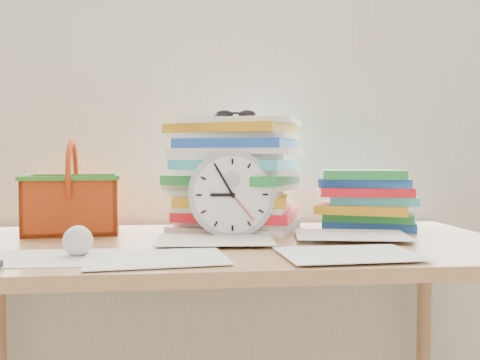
{
  "coord_description": "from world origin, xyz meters",
  "views": [
    {
      "loc": [
        -0.11,
        0.29,
        0.96
      ],
      "look_at": [
        0.03,
        1.6,
        0.9
      ],
      "focal_mm": 40.0,
      "sensor_mm": 36.0,
      "label": 1
    }
  ],
  "objects": [
    {
      "name": "crumpled_ball",
      "position": [
        -0.33,
        1.44,
        0.78
      ],
      "size": [
        0.06,
        0.06,
        0.06
      ],
      "primitive_type": "sphere",
      "color": "white",
      "rests_on": "desk"
    },
    {
      "name": "clock",
      "position": [
        0.01,
        1.67,
        0.86
      ],
      "size": [
        0.22,
        0.04,
        0.22
      ],
      "primitive_type": "cylinder",
      "rotation": [
        1.57,
        0.0,
        0.0
      ],
      "color": "#ACADAF",
      "rests_on": "desk"
    },
    {
      "name": "sunglasses",
      "position": [
        0.04,
        1.84,
        1.08
      ],
      "size": [
        0.15,
        0.13,
        0.03
      ],
      "primitive_type": null,
      "rotation": [
        0.0,
        0.0,
        -0.12
      ],
      "color": "black",
      "rests_on": "paper_stack"
    },
    {
      "name": "book_stack",
      "position": [
        0.42,
        1.8,
        0.84
      ],
      "size": [
        0.34,
        0.3,
        0.17
      ],
      "primitive_type": null,
      "rotation": [
        0.0,
        0.0,
        -0.33
      ],
      "color": "white",
      "rests_on": "desk"
    },
    {
      "name": "basket",
      "position": [
        -0.41,
        1.8,
        0.88
      ],
      "size": [
        0.27,
        0.22,
        0.25
      ],
      "primitive_type": null,
      "rotation": [
        0.0,
        0.0,
        0.1
      ],
      "color": "#C54513",
      "rests_on": "desk"
    },
    {
      "name": "curtain",
      "position": [
        0.0,
        1.98,
        1.3
      ],
      "size": [
        2.4,
        0.01,
        2.5
      ],
      "primitive_type": "cube",
      "color": "silver",
      "rests_on": "room_shell"
    },
    {
      "name": "paper_stack",
      "position": [
        0.04,
        1.82,
        0.91
      ],
      "size": [
        0.44,
        0.4,
        0.32
      ],
      "primitive_type": null,
      "rotation": [
        0.0,
        0.0,
        -0.36
      ],
      "color": "white",
      "rests_on": "desk"
    },
    {
      "name": "scattered_papers",
      "position": [
        0.0,
        1.6,
        0.76
      ],
      "size": [
        1.26,
        0.42,
        0.02
      ],
      "primitive_type": null,
      "color": "white",
      "rests_on": "desk"
    },
    {
      "name": "desk",
      "position": [
        0.0,
        1.6,
        0.68
      ],
      "size": [
        1.4,
        0.7,
        0.75
      ],
      "color": "#A97C4F",
      "rests_on": "ground"
    }
  ]
}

